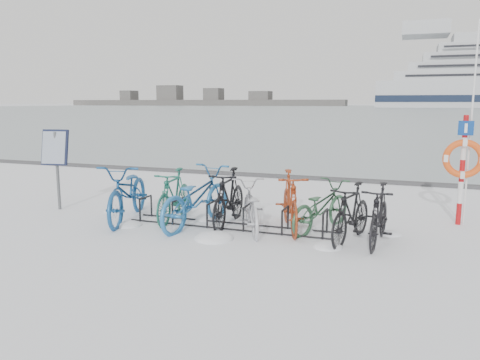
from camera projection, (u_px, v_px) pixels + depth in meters
The scene contains 17 objects.
ground at pixel (229, 227), 8.83m from camera, with size 900.00×900.00×0.00m, color white.
ice_sheet at pixel (399, 109), 152.75m from camera, with size 400.00×298.00×0.02m, color #9AA6AE.
quay_edge at pixel (298, 177), 14.30m from camera, with size 400.00×0.25×0.10m, color #3F3F42.
bike_rack at pixel (229, 217), 8.80m from camera, with size 4.00×0.48×0.46m.
info_board at pixel (55, 152), 10.05m from camera, with size 0.61×0.32×1.75m.
lifebuoy_station at pixel (464, 159), 8.73m from camera, with size 0.73×0.22×3.80m.
shoreline at pixel (196, 101), 290.35m from camera, with size 180.00×12.00×9.50m.
bike_0 at pixel (128, 190), 9.31m from camera, with size 0.79×2.26×1.19m, color navy.
bike_1 at pixel (174, 194), 9.29m from camera, with size 0.50×1.75×1.05m, color #1D6552.
bike_2 at pixel (196, 196), 8.86m from camera, with size 0.76×2.20×1.15m, color #256BAA.
bike_3 at pixel (229, 196), 8.88m from camera, with size 0.53×1.86×1.12m, color black.
bike_4 at pixel (251, 205), 8.54m from camera, with size 0.62×1.78×0.94m, color #B4B5BD.
bike_5 at pixel (290, 200), 8.57m from camera, with size 0.53×1.86×1.12m, color #933315.
bike_6 at pixel (321, 205), 8.58m from camera, with size 0.62×1.79×0.94m, color #2E583B.
bike_7 at pixel (351, 211), 7.88m from camera, with size 0.48×1.69×1.02m, color black.
bike_8 at pixel (379, 213), 7.74m from camera, with size 0.48×1.71×1.03m, color black.
snow_drifts at pixel (231, 232), 8.45m from camera, with size 6.07×1.84×0.24m.
Camera 1 is at (3.08, -7.99, 2.33)m, focal length 35.00 mm.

